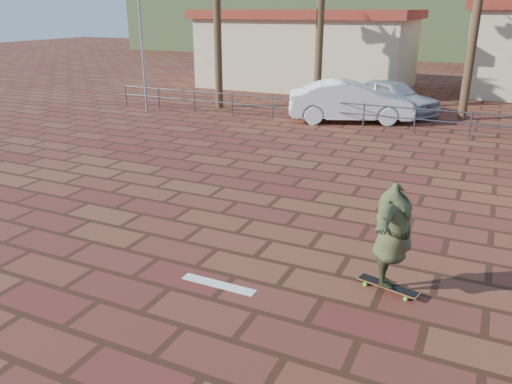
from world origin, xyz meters
TOP-DOWN VIEW (x-y plane):
  - ground at (0.00, 0.00)m, footprint 120.00×120.00m
  - paint_stripe at (0.70, -1.20)m, footprint 1.40×0.22m
  - guardrail at (0.00, 12.00)m, footprint 24.06×0.06m
  - flagpole at (-9.87, 11.00)m, footprint 1.30×0.10m
  - building_west at (-6.00, 22.00)m, footprint 12.60×7.60m
  - hill_front at (0.00, 50.00)m, footprint 70.00×18.00m
  - hill_back at (-22.00, 56.00)m, footprint 35.00×14.00m
  - longboard at (3.43, -0.12)m, footprint 1.11×0.49m
  - skateboarder at (3.43, -0.12)m, footprint 0.79×2.33m
  - car_silver at (0.38, 15.48)m, footprint 4.93×3.72m
  - car_white at (-0.85, 13.00)m, footprint 5.48×3.58m

SIDE VIEW (x-z plane):
  - ground at x=0.00m, z-range 0.00..0.00m
  - paint_stripe at x=0.70m, z-range 0.00..0.01m
  - longboard at x=3.43m, z-range 0.03..0.14m
  - guardrail at x=0.00m, z-range 0.18..1.18m
  - car_silver at x=0.38m, z-range 0.00..1.56m
  - car_white at x=-0.85m, z-range 0.00..1.71m
  - skateboarder at x=3.43m, z-range 0.11..1.97m
  - building_west at x=-6.00m, z-range 0.03..4.53m
  - hill_front at x=0.00m, z-range 0.00..6.00m
  - hill_back at x=-22.00m, z-range 0.00..8.00m
  - flagpole at x=-9.87m, z-range 0.64..8.64m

